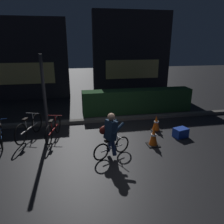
# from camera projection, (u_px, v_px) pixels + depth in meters

# --- Properties ---
(ground_plane) EXTENTS (40.00, 40.00, 0.00)m
(ground_plane) POSITION_uv_depth(u_px,v_px,m) (109.00, 147.00, 6.30)
(ground_plane) COLOR black
(sidewalk_curb) EXTENTS (12.00, 0.24, 0.12)m
(sidewalk_curb) POSITION_uv_depth(u_px,v_px,m) (99.00, 120.00, 8.33)
(sidewalk_curb) COLOR #56544F
(sidewalk_curb) RESTS_ON ground
(hedge_row) EXTENTS (4.80, 0.70, 1.00)m
(hedge_row) POSITION_uv_depth(u_px,v_px,m) (137.00, 101.00, 9.35)
(hedge_row) COLOR #214723
(hedge_row) RESTS_ON ground
(storefront_left) EXTENTS (5.01, 0.54, 4.18)m
(storefront_left) POSITION_uv_depth(u_px,v_px,m) (19.00, 60.00, 11.07)
(storefront_left) COLOR #262328
(storefront_left) RESTS_ON ground
(storefront_right) EXTENTS (4.68, 0.54, 4.70)m
(storefront_right) POSITION_uv_depth(u_px,v_px,m) (132.00, 53.00, 12.74)
(storefront_right) COLOR #262328
(storefront_right) RESTS_ON ground
(street_post) EXTENTS (0.10, 0.10, 2.64)m
(street_post) POSITION_uv_depth(u_px,v_px,m) (45.00, 97.00, 6.68)
(street_post) COLOR #2D2D33
(street_post) RESTS_ON ground
(parked_bike_leftmost) EXTENTS (0.53, 1.45, 0.69)m
(parked_bike_leftmost) POSITION_uv_depth(u_px,v_px,m) (1.00, 133.00, 6.50)
(parked_bike_leftmost) COLOR black
(parked_bike_leftmost) RESTS_ON ground
(parked_bike_left_mid) EXTENTS (0.61, 1.57, 0.76)m
(parked_bike_left_mid) POSITION_uv_depth(u_px,v_px,m) (29.00, 128.00, 6.84)
(parked_bike_left_mid) COLOR black
(parked_bike_left_mid) RESTS_ON ground
(parked_bike_center_left) EXTENTS (0.48, 1.49, 0.70)m
(parked_bike_center_left) POSITION_uv_depth(u_px,v_px,m) (54.00, 129.00, 6.82)
(parked_bike_center_left) COLOR black
(parked_bike_center_left) RESTS_ON ground
(traffic_cone_near) EXTENTS (0.36, 0.36, 0.59)m
(traffic_cone_near) POSITION_uv_depth(u_px,v_px,m) (154.00, 137.00, 6.35)
(traffic_cone_near) COLOR black
(traffic_cone_near) RESTS_ON ground
(traffic_cone_far) EXTENTS (0.36, 0.36, 0.56)m
(traffic_cone_far) POSITION_uv_depth(u_px,v_px,m) (156.00, 123.00, 7.43)
(traffic_cone_far) COLOR black
(traffic_cone_far) RESTS_ON ground
(blue_crate) EXTENTS (0.51, 0.43, 0.30)m
(blue_crate) POSITION_uv_depth(u_px,v_px,m) (181.00, 133.00, 6.96)
(blue_crate) COLOR #193DB7
(blue_crate) RESTS_ON ground
(cyclist) EXTENTS (1.09, 0.58, 1.25)m
(cyclist) POSITION_uv_depth(u_px,v_px,m) (111.00, 135.00, 5.63)
(cyclist) COLOR black
(cyclist) RESTS_ON ground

